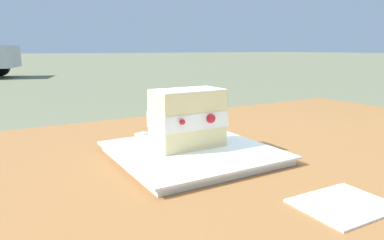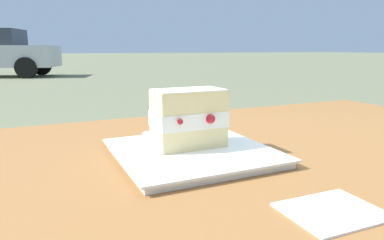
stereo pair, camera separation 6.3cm
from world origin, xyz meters
name	(u,v)px [view 2 (the right image)]	position (x,y,z in m)	size (l,w,h in m)	color
patio_table	(226,197)	(0.00, 0.00, 0.65)	(1.54, 0.79, 0.75)	brown
dessert_plate	(192,153)	(0.09, 0.02, 0.76)	(0.28, 0.28, 0.02)	white
cake_slice	(190,119)	(0.08, 0.00, 0.82)	(0.13, 0.09, 0.11)	#EAD18C
dessert_fork	(170,130)	(0.05, -0.19, 0.75)	(0.17, 0.06, 0.01)	silver
paper_napkin	(332,211)	(0.02, 0.29, 0.75)	(0.12, 0.10, 0.00)	white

